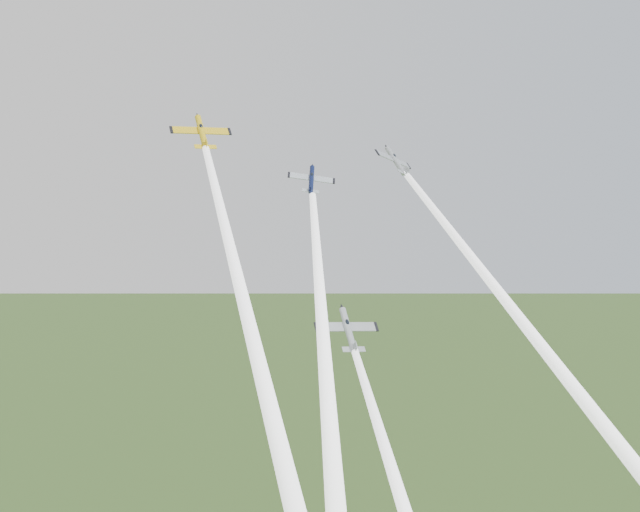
{
  "coord_description": "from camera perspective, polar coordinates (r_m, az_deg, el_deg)",
  "views": [
    {
      "loc": [
        -39.87,
        -104.28,
        97.38
      ],
      "look_at": [
        0.0,
        -6.0,
        92.0
      ],
      "focal_mm": 45.0,
      "sensor_mm": 36.0,
      "label": 1
    }
  ],
  "objects": [
    {
      "name": "smoke_trail_yellow",
      "position": [
        84.74,
        -4.33,
        -7.78
      ],
      "size": [
        3.52,
        50.77,
        50.84
      ],
      "primitive_type": null,
      "rotation": [
        -0.78,
        0.0,
        -0.02
      ],
      "color": "white"
    },
    {
      "name": "plane_yellow",
      "position": [
        109.76,
        -8.41,
        8.69
      ],
      "size": [
        8.44,
        6.94,
        6.84
      ],
      "primitive_type": null,
      "rotation": [
        0.79,
        -0.01,
        -0.02
      ],
      "color": "yellow"
    },
    {
      "name": "smoke_trail_navy",
      "position": [
        94.42,
        0.36,
        -7.53
      ],
      "size": [
        14.78,
        40.44,
        41.7
      ],
      "primitive_type": null,
      "rotation": [
        -0.78,
        0.0,
        -0.3
      ],
      "color": "white"
    },
    {
      "name": "smoke_trail_silver_right",
      "position": [
        107.02,
        16.49,
        -7.49
      ],
      "size": [
        21.25,
        48.93,
        51.77
      ],
      "primitive_type": null,
      "rotation": [
        -0.78,
        0.0,
        0.38
      ],
      "color": "white"
    },
    {
      "name": "plane_silver_right",
      "position": [
        121.41,
        5.39,
        6.76
      ],
      "size": [
        8.25,
        8.9,
        7.81
      ],
      "primitive_type": null,
      "rotation": [
        0.79,
        0.23,
        0.38
      ],
      "color": "#AAB1B9"
    },
    {
      "name": "plane_navy",
      "position": [
        115.1,
        -0.61,
        5.47
      ],
      "size": [
        8.68,
        7.19,
        6.45
      ],
      "primitive_type": null,
      "rotation": [
        0.79,
        0.13,
        -0.3
      ],
      "color": "#0E163E"
    },
    {
      "name": "plane_silver_low",
      "position": [
        103.44,
        2.01,
        -5.26
      ],
      "size": [
        9.27,
        7.52,
        7.41
      ],
      "primitive_type": null,
      "rotation": [
        0.79,
        0.04,
        -0.06
      ],
      "color": "#A9B0B7"
    }
  ]
}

